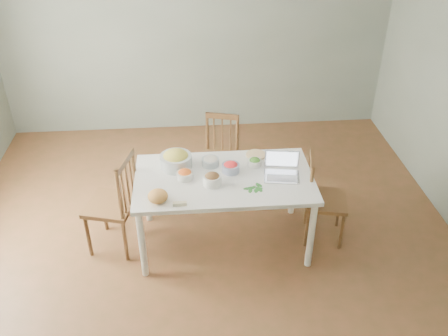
{
  "coord_description": "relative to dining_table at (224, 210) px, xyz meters",
  "views": [
    {
      "loc": [
        -0.13,
        -3.6,
        3.25
      ],
      "look_at": [
        0.17,
        0.06,
        0.86
      ],
      "focal_mm": 39.12,
      "sensor_mm": 36.0,
      "label": 1
    }
  ],
  "objects": [
    {
      "name": "chair_far",
      "position": [
        0.02,
        0.86,
        0.06
      ],
      "size": [
        0.48,
        0.46,
        0.89
      ],
      "primitive_type": null,
      "rotation": [
        0.0,
        0.0,
        -0.26
      ],
      "color": "brown",
      "rests_on": "floor"
    },
    {
      "name": "chair_right",
      "position": [
        0.98,
        0.0,
        0.08
      ],
      "size": [
        0.46,
        0.48,
        0.92
      ],
      "primitive_type": null,
      "rotation": [
        0.0,
        0.0,
        1.36
      ],
      "color": "brown",
      "rests_on": "floor"
    },
    {
      "name": "wall_back",
      "position": [
        -0.17,
        2.44,
        0.97
      ],
      "size": [
        5.0,
        0.0,
        2.7
      ],
      "primitive_type": "cube",
      "color": "gray",
      "rests_on": "ground"
    },
    {
      "name": "dining_table",
      "position": [
        0.0,
        0.0,
        0.0
      ],
      "size": [
        1.62,
        0.91,
        0.76
      ],
      "primitive_type": null,
      "color": "white",
      "rests_on": "floor"
    },
    {
      "name": "basil_bunch",
      "position": [
        0.24,
        -0.2,
        0.39
      ],
      "size": [
        0.19,
        0.19,
        0.02
      ],
      "primitive_type": null,
      "color": "#286C24",
      "rests_on": "dining_table"
    },
    {
      "name": "bowl_broccoli",
      "position": [
        0.3,
        0.17,
        0.42
      ],
      "size": [
        0.13,
        0.13,
        0.08
      ],
      "primitive_type": null,
      "rotation": [
        0.0,
        0.0,
        0.01
      ],
      "color": "#113E0B",
      "rests_on": "dining_table"
    },
    {
      "name": "bowl_squash",
      "position": [
        -0.43,
        0.21,
        0.47
      ],
      "size": [
        0.36,
        0.36,
        0.17
      ],
      "primitive_type": null,
      "rotation": [
        0.0,
        0.0,
        0.27
      ],
      "color": "yellow",
      "rests_on": "dining_table"
    },
    {
      "name": "bowl_mushroom",
      "position": [
        -0.11,
        -0.1,
        0.44
      ],
      "size": [
        0.21,
        0.21,
        0.11
      ],
      "primitive_type": null,
      "rotation": [
        0.0,
        0.0,
        -0.35
      ],
      "color": "#4A291C",
      "rests_on": "dining_table"
    },
    {
      "name": "laptop",
      "position": [
        0.52,
        -0.05,
        0.49
      ],
      "size": [
        0.35,
        0.31,
        0.22
      ],
      "primitive_type": null,
      "rotation": [
        0.0,
        0.0,
        -0.15
      ],
      "color": "silver",
      "rests_on": "dining_table"
    },
    {
      "name": "bread_boule",
      "position": [
        -0.58,
        -0.32,
        0.44
      ],
      "size": [
        0.18,
        0.18,
        0.11
      ],
      "primitive_type": "ellipsoid",
      "rotation": [
        0.0,
        0.0,
        -0.07
      ],
      "color": "#BA7A3D",
      "rests_on": "dining_table"
    },
    {
      "name": "chair_left",
      "position": [
        -1.06,
        0.04,
        0.13
      ],
      "size": [
        0.53,
        0.54,
        1.01
      ],
      "primitive_type": null,
      "rotation": [
        0.0,
        0.0,
        -1.84
      ],
      "color": "brown",
      "rests_on": "floor"
    },
    {
      "name": "bowl_onion",
      "position": [
        -0.11,
        0.22,
        0.43
      ],
      "size": [
        0.18,
        0.18,
        0.09
      ],
      "primitive_type": null,
      "rotation": [
        0.0,
        0.0,
        -0.11
      ],
      "color": "silver",
      "rests_on": "dining_table"
    },
    {
      "name": "butter_stick",
      "position": [
        -0.4,
        -0.39,
        0.4
      ],
      "size": [
        0.12,
        0.03,
        0.03
      ],
      "primitive_type": "cube",
      "rotation": [
        0.0,
        0.0,
        0.01
      ],
      "color": "beige",
      "rests_on": "dining_table"
    },
    {
      "name": "bowl_redpep",
      "position": [
        0.07,
        0.09,
        0.43
      ],
      "size": [
        0.18,
        0.18,
        0.1
      ],
      "primitive_type": null,
      "rotation": [
        0.0,
        0.0,
        0.11
      ],
      "color": "red",
      "rests_on": "dining_table"
    },
    {
      "name": "floor",
      "position": [
        -0.17,
        -0.06,
        -0.38
      ],
      "size": [
        5.0,
        5.0,
        0.0
      ],
      "primitive_type": "cube",
      "color": "#4A351B",
      "rests_on": "ground"
    },
    {
      "name": "flatbread",
      "position": [
        0.34,
        0.35,
        0.39
      ],
      "size": [
        0.25,
        0.25,
        0.02
      ],
      "primitive_type": "cylinder",
      "rotation": [
        0.0,
        0.0,
        -0.37
      ],
      "color": "beige",
      "rests_on": "dining_table"
    },
    {
      "name": "bowl_carrot",
      "position": [
        -0.35,
        0.01,
        0.42
      ],
      "size": [
        0.16,
        0.16,
        0.09
      ],
      "primitive_type": null,
      "rotation": [
        0.0,
        0.0,
        -0.05
      ],
      "color": "orange",
      "rests_on": "dining_table"
    }
  ]
}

